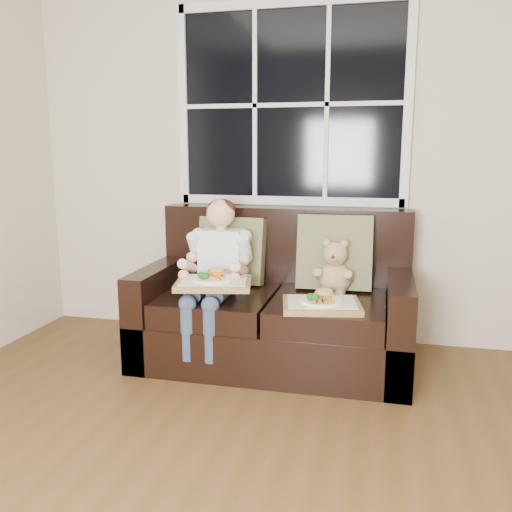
% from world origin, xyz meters
% --- Properties ---
extents(room_walls, '(4.52, 5.02, 2.71)m').
position_xyz_m(room_walls, '(0.00, 0.00, 1.59)').
color(room_walls, beige).
rests_on(room_walls, ground).
extents(window_back, '(1.62, 0.04, 1.37)m').
position_xyz_m(window_back, '(-0.36, 2.48, 1.65)').
color(window_back, black).
rests_on(window_back, room_walls).
extents(loveseat, '(1.70, 0.92, 0.96)m').
position_xyz_m(loveseat, '(-0.36, 2.02, 0.31)').
color(loveseat, black).
rests_on(loveseat, ground).
extents(pillow_left, '(0.45, 0.22, 0.46)m').
position_xyz_m(pillow_left, '(-0.70, 2.17, 0.67)').
color(pillow_left, olive).
rests_on(pillow_left, loveseat).
extents(pillow_right, '(0.49, 0.25, 0.50)m').
position_xyz_m(pillow_right, '(-0.01, 2.17, 0.69)').
color(pillow_right, olive).
rests_on(pillow_right, loveseat).
extents(child, '(0.40, 0.60, 0.91)m').
position_xyz_m(child, '(-0.72, 1.90, 0.65)').
color(child, white).
rests_on(child, loveseat).
extents(teddy_bear, '(0.22, 0.27, 0.36)m').
position_xyz_m(teddy_bear, '(0.01, 2.04, 0.59)').
color(teddy_bear, tan).
rests_on(teddy_bear, loveseat).
extents(tray_left, '(0.50, 0.42, 0.10)m').
position_xyz_m(tray_left, '(-0.68, 1.68, 0.58)').
color(tray_left, '#A37749').
rests_on(tray_left, child).
extents(tray_right, '(0.50, 0.41, 0.10)m').
position_xyz_m(tray_right, '(-0.03, 1.70, 0.48)').
color(tray_right, '#A37749').
rests_on(tray_right, loveseat).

